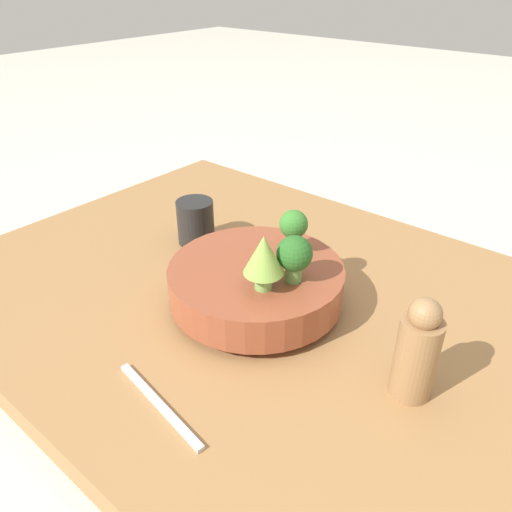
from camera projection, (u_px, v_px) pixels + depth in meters
ground_plane at (280, 322)px, 0.83m from camera, size 6.00×6.00×0.00m
table at (280, 312)px, 0.82m from camera, size 1.14×0.78×0.04m
bowl at (256, 283)px, 0.78m from camera, size 0.27×0.27×0.07m
romanesco_piece_near at (264, 257)px, 0.69m from camera, size 0.06×0.06×0.08m
broccoli_floret_right at (294, 255)px, 0.71m from camera, size 0.05×0.05×0.07m
broccoli_floret_back at (293, 227)px, 0.78m from camera, size 0.05×0.05×0.07m
cup at (196, 222)px, 0.96m from camera, size 0.07×0.07×0.09m
pepper_mill at (417, 351)px, 0.61m from camera, size 0.05×0.05×0.14m
fork at (159, 404)px, 0.62m from camera, size 0.18×0.04×0.01m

